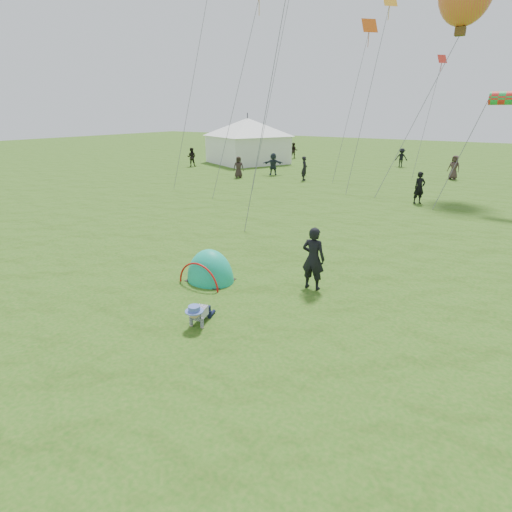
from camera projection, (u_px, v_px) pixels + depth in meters
The scene contains 16 objects.
ground at pixel (203, 308), 10.46m from camera, with size 140.00×140.00×0.00m, color #205711.
crawling_toddler at pixel (199, 313), 9.60m from camera, with size 0.55×0.79×0.61m, color black, non-canonical shape.
popup_tent at pixel (211, 280), 12.21m from camera, with size 1.52×1.25×1.96m, color #15985C.
standing_adult at pixel (313, 258), 11.35m from camera, with size 0.67×0.44×1.85m, color black.
event_marquee at pixel (248, 139), 38.87m from camera, with size 6.60×6.60×4.54m, color white, non-canonical shape.
crowd_person_0 at pixel (419, 188), 22.04m from camera, with size 0.64×0.42×1.75m, color black.
crowd_person_1 at pixel (294, 151), 43.11m from camera, with size 0.80×0.63×1.66m, color black.
crowd_person_3 at pixel (401, 158), 36.61m from camera, with size 1.08×0.62×1.67m, color black.
crowd_person_4 at pixel (454, 167), 29.87m from camera, with size 0.87×0.56×1.77m, color #412F2C.
crowd_person_7 at pixel (192, 157), 36.86m from camera, with size 0.82×0.64×1.70m, color black.
crowd_person_10 at pixel (239, 167), 30.61m from camera, with size 0.79×0.51×1.61m, color #2E221F.
crowd_person_11 at pixel (273, 164), 31.88m from camera, with size 1.61×0.51×1.74m, color #27303C.
crowd_person_12 at pixel (304, 168), 29.41m from camera, with size 0.64×0.42×1.75m, color black.
diamond_kite_0 at pixel (370, 25), 28.93m from camera, with size 1.13×1.13×0.00m, color #CA4F0B.
diamond_kite_6 at pixel (442, 59), 31.03m from camera, with size 0.73×0.73×0.00m, color red.
diamond_kite_7 at pixel (390, 0), 24.64m from camera, with size 0.89×0.89×0.00m, color #FDAD25.
Camera 1 is at (6.32, -7.04, 4.88)m, focal length 28.00 mm.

